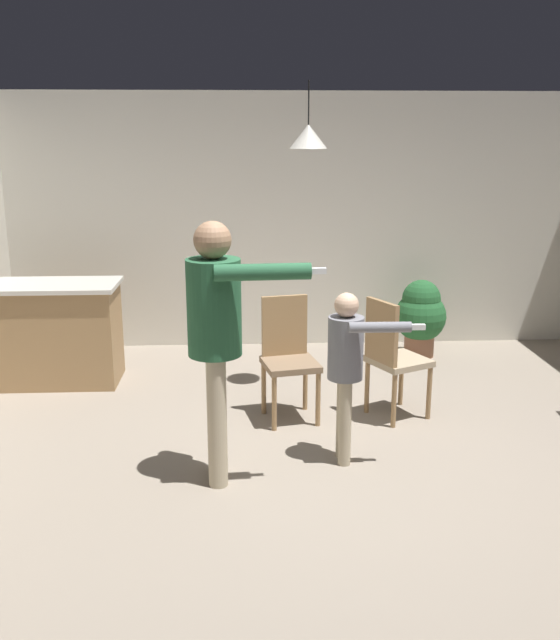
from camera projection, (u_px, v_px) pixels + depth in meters
ground at (342, 474)px, 4.87m from camera, size 7.68×7.68×0.00m
wall_back at (305, 222)px, 7.61m from camera, size 6.40×0.10×2.70m
kitchen_counter at (52, 333)px, 6.56m from camera, size 1.26×0.66×0.95m
person_adult at (217, 324)px, 4.53m from camera, size 0.87×0.51×1.75m
person_child at (347, 359)px, 4.89m from camera, size 0.63×0.36×1.23m
dining_chair_by_counter at (392, 354)px, 5.71m from camera, size 0.56×0.56×1.00m
dining_chair_near_wall at (288, 353)px, 5.74m from camera, size 0.50×0.50×1.00m
potted_plant_corner at (421, 315)px, 7.35m from camera, size 0.53×0.53×0.82m
ceiling_light_pendant at (308, 136)px, 5.93m from camera, size 0.32×0.32×0.55m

